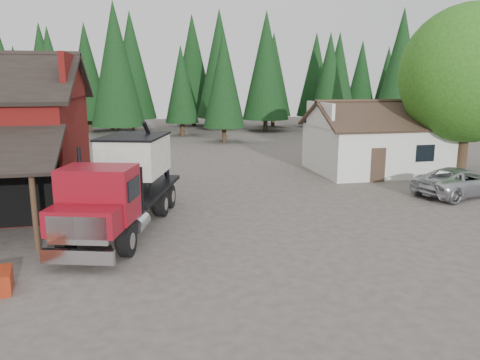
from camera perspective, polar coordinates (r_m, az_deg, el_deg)
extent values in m
plane|color=#4E453D|center=(15.70, -4.20, -9.64)|extent=(120.00, 120.00, 0.00)
cube|color=#5F100F|center=(24.66, -19.64, 11.82)|extent=(0.25, 7.00, 2.00)
cylinder|color=#382619|center=(17.53, -23.76, -3.52)|extent=(0.20, 0.20, 2.80)
cube|color=silver|center=(31.56, 16.34, 3.70)|extent=(8.00, 6.00, 3.00)
cube|color=#38281E|center=(30.03, 17.95, 7.53)|extent=(8.60, 3.42, 1.80)
cube|color=#38281E|center=(32.66, 15.32, 7.99)|extent=(8.60, 3.42, 1.80)
cube|color=silver|center=(29.64, 9.71, 7.88)|extent=(0.20, 4.20, 1.50)
cube|color=silver|center=(33.43, 22.67, 7.58)|extent=(0.20, 4.20, 1.50)
cube|color=#38281E|center=(28.30, 16.48, 1.76)|extent=(0.90, 0.06, 2.00)
cube|color=black|center=(29.76, 21.64, 3.06)|extent=(1.20, 0.06, 1.00)
cylinder|color=#382619|center=(31.22, 25.46, 3.12)|extent=(0.60, 0.60, 3.20)
sphere|color=#1E5D15|center=(30.95, 26.23, 11.56)|extent=(8.00, 8.00, 8.00)
sphere|color=#1E5D15|center=(30.88, 23.33, 9.57)|extent=(4.40, 4.40, 4.40)
cylinder|color=#382619|center=(45.45, -1.95, 5.68)|extent=(0.44, 0.44, 1.60)
cone|color=black|center=(45.17, -2.00, 12.12)|extent=(3.96, 3.96, 9.00)
cylinder|color=#382619|center=(47.28, 18.51, 5.31)|extent=(0.44, 0.44, 1.60)
cone|color=black|center=(47.03, 19.01, 12.71)|extent=(4.84, 4.84, 11.00)
cylinder|color=#382619|center=(48.77, -14.51, 5.73)|extent=(0.44, 0.44, 1.60)
cone|color=black|center=(48.54, -14.92, 13.50)|extent=(5.28, 5.28, 12.00)
cylinder|color=black|center=(16.94, -20.38, -6.77)|extent=(0.65, 1.15, 1.10)
cylinder|color=black|center=(16.18, -13.58, -7.22)|extent=(0.65, 1.15, 1.10)
cylinder|color=black|center=(21.18, -14.99, -2.73)|extent=(0.65, 1.15, 1.10)
cylinder|color=black|center=(20.58, -9.48, -2.91)|extent=(0.65, 1.15, 1.10)
cylinder|color=black|center=(22.46, -13.82, -1.84)|extent=(0.65, 1.15, 1.10)
cylinder|color=black|center=(21.89, -8.60, -1.98)|extent=(0.65, 1.15, 1.10)
cube|color=black|center=(19.29, -13.69, -2.87)|extent=(3.51, 8.53, 0.40)
cube|color=silver|center=(15.20, -19.20, -8.84)|extent=(2.25, 0.83, 0.45)
cube|color=silver|center=(15.03, -19.26, -5.86)|extent=(1.84, 0.64, 0.90)
cube|color=maroon|center=(15.51, -18.41, -4.68)|extent=(2.52, 1.89, 0.85)
cube|color=maroon|center=(16.53, -16.81, -1.59)|extent=(2.78, 2.31, 1.84)
cube|color=black|center=(15.74, -17.92, -1.21)|extent=(2.03, 0.68, 0.90)
cylinder|color=black|center=(17.61, -18.89, 0.91)|extent=(0.17, 0.17, 1.79)
cube|color=black|center=(17.44, -15.62, -0.99)|extent=(2.37, 0.82, 1.60)
cube|color=black|center=(20.51, -12.52, -1.16)|extent=(4.10, 6.27, 0.16)
cube|color=silver|center=(20.24, -12.71, 2.91)|extent=(3.14, 3.81, 1.60)
cone|color=silver|center=(20.41, -12.58, 0.15)|extent=(2.73, 2.73, 0.70)
cube|color=black|center=(20.13, -12.81, 5.21)|extent=(3.27, 3.93, 0.08)
cylinder|color=black|center=(21.41, -10.07, 3.24)|extent=(1.31, 1.97, 3.04)
cube|color=maroon|center=(22.87, -12.24, 0.91)|extent=(0.80, 0.94, 0.45)
cylinder|color=silver|center=(17.05, -12.18, -5.10)|extent=(0.82, 1.12, 0.56)
imported|color=#B9BBC2|center=(26.48, 25.24, -0.18)|extent=(5.69, 3.83, 1.45)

